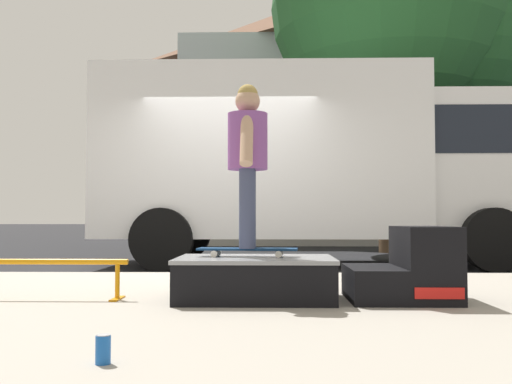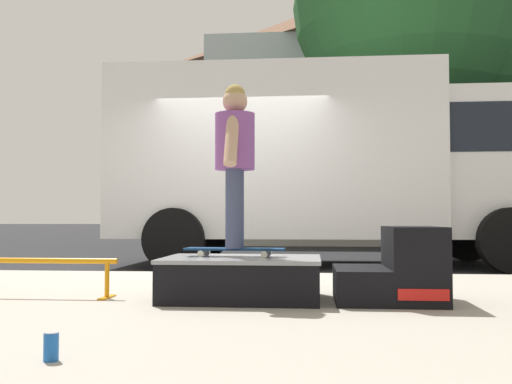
{
  "view_description": "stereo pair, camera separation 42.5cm",
  "coord_description": "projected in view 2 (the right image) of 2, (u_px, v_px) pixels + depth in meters",
  "views": [
    {
      "loc": [
        0.58,
        -7.43,
        0.75
      ],
      "look_at": [
        0.43,
        -1.32,
        1.02
      ],
      "focal_mm": 41.72,
      "sensor_mm": 36.0,
      "label": 1
    },
    {
      "loc": [
        1.01,
        -7.41,
        0.75
      ],
      "look_at": [
        0.43,
        -1.32,
        1.02
      ],
      "focal_mm": 41.72,
      "sensor_mm": 36.0,
      "label": 2
    }
  ],
  "objects": [
    {
      "name": "skate_box",
      "position": [
        242.0,
        277.0,
        4.6
      ],
      "size": [
        1.21,
        0.86,
        0.33
      ],
      "color": "black",
      "rests_on": "sidewalk_slab"
    },
    {
      "name": "grind_rail",
      "position": [
        37.0,
        268.0,
        4.74
      ],
      "size": [
        1.32,
        0.28,
        0.31
      ],
      "color": "orange",
      "rests_on": "sidewalk_slab"
    },
    {
      "name": "kicker_ramp",
      "position": [
        397.0,
        270.0,
        4.49
      ],
      "size": [
        0.79,
        0.78,
        0.57
      ],
      "color": "black",
      "rests_on": "sidewalk_slab"
    },
    {
      "name": "skater_kid",
      "position": [
        235.0,
        151.0,
        4.69
      ],
      "size": [
        0.31,
        0.67,
        1.29
      ],
      "color": "#3F4766",
      "rests_on": "skateboard"
    },
    {
      "name": "box_truck",
      "position": [
        336.0,
        159.0,
        9.56
      ],
      "size": [
        6.91,
        2.63,
        3.05
      ],
      "color": "white",
      "rests_on": "ground"
    },
    {
      "name": "ground_plane",
      "position": [
        231.0,
        278.0,
        7.43
      ],
      "size": [
        140.0,
        140.0,
        0.0
      ],
      "primitive_type": "plane",
      "color": "black"
    },
    {
      "name": "skateboard",
      "position": [
        235.0,
        250.0,
        4.65
      ],
      "size": [
        0.79,
        0.26,
        0.07
      ],
      "color": "navy",
      "rests_on": "skate_box"
    },
    {
      "name": "house_behind",
      "position": [
        355.0,
        115.0,
        20.06
      ],
      "size": [
        9.54,
        8.22,
        8.4
      ],
      "color": "silver",
      "rests_on": "ground"
    },
    {
      "name": "sidewalk_slab",
      "position": [
        178.0,
        310.0,
        4.45
      ],
      "size": [
        50.0,
        5.0,
        0.12
      ],
      "primitive_type": "cube",
      "color": "#A8A093",
      "rests_on": "ground"
    },
    {
      "name": "soda_can",
      "position": [
        51.0,
        347.0,
        2.61
      ],
      "size": [
        0.07,
        0.07,
        0.13
      ],
      "color": "#1959B2",
      "rests_on": "sidewalk_slab"
    },
    {
      "name": "street_tree_main",
      "position": [
        428.0,
        12.0,
        13.01
      ],
      "size": [
        5.8,
        5.27,
        8.06
      ],
      "color": "brown",
      "rests_on": "ground"
    }
  ]
}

